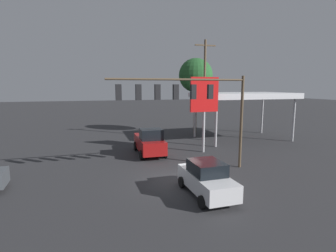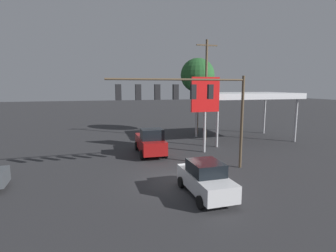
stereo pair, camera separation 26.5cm
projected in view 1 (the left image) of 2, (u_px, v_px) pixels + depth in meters
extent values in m
plane|color=#2D2D30|center=(177.00, 181.00, 16.83)|extent=(200.00, 200.00, 0.00)
cylinder|color=brown|center=(241.00, 123.00, 19.14)|extent=(0.20, 0.20, 6.75)
cylinder|color=brown|center=(179.00, 79.00, 17.32)|extent=(9.64, 0.14, 0.14)
cube|color=black|center=(210.00, 92.00, 18.08)|extent=(0.36, 0.28, 1.00)
sphere|color=#FF4141|center=(209.00, 87.00, 18.21)|extent=(0.22, 0.22, 0.22)
sphere|color=#392305|center=(209.00, 92.00, 18.26)|extent=(0.22, 0.22, 0.22)
sphere|color=black|center=(209.00, 96.00, 18.30)|extent=(0.22, 0.22, 0.22)
cube|color=black|center=(193.00, 92.00, 17.73)|extent=(0.36, 0.28, 1.00)
sphere|color=#FF4141|center=(192.00, 87.00, 17.86)|extent=(0.22, 0.22, 0.22)
sphere|color=#392305|center=(192.00, 92.00, 17.90)|extent=(0.22, 0.22, 0.22)
sphere|color=black|center=(192.00, 96.00, 17.95)|extent=(0.22, 0.22, 0.22)
cube|color=black|center=(176.00, 92.00, 17.38)|extent=(0.36, 0.28, 1.00)
sphere|color=#FF4141|center=(175.00, 87.00, 17.51)|extent=(0.22, 0.22, 0.22)
sphere|color=#392305|center=(175.00, 92.00, 17.55)|extent=(0.22, 0.22, 0.22)
sphere|color=black|center=(175.00, 96.00, 17.60)|extent=(0.22, 0.22, 0.22)
cube|color=black|center=(157.00, 92.00, 17.02)|extent=(0.36, 0.28, 1.00)
sphere|color=#FF4141|center=(157.00, 87.00, 17.15)|extent=(0.22, 0.22, 0.22)
sphere|color=#392305|center=(157.00, 92.00, 17.20)|extent=(0.22, 0.22, 0.22)
sphere|color=black|center=(157.00, 97.00, 17.24)|extent=(0.22, 0.22, 0.22)
cube|color=black|center=(138.00, 92.00, 16.67)|extent=(0.36, 0.28, 1.00)
sphere|color=#FF4141|center=(138.00, 87.00, 16.80)|extent=(0.22, 0.22, 0.22)
sphere|color=#392305|center=(138.00, 92.00, 16.84)|extent=(0.22, 0.22, 0.22)
sphere|color=black|center=(138.00, 97.00, 16.89)|extent=(0.22, 0.22, 0.22)
cube|color=black|center=(119.00, 92.00, 16.32)|extent=(0.36, 0.28, 1.00)
sphere|color=#FF4141|center=(118.00, 87.00, 16.45)|extent=(0.22, 0.22, 0.22)
sphere|color=#392305|center=(118.00, 92.00, 16.49)|extent=(0.22, 0.22, 0.22)
sphere|color=black|center=(118.00, 97.00, 16.54)|extent=(0.22, 0.22, 0.22)
cylinder|color=brown|center=(204.00, 91.00, 28.89)|extent=(0.26, 0.26, 10.96)
cube|color=brown|center=(205.00, 45.00, 28.15)|extent=(2.40, 0.14, 0.14)
cube|color=silver|center=(243.00, 95.00, 29.43)|extent=(10.55, 6.68, 0.60)
cube|color=red|center=(228.00, 95.00, 32.61)|extent=(10.55, 0.06, 0.36)
cylinder|color=#B7B7BC|center=(262.00, 115.00, 33.74)|extent=(0.24, 0.24, 4.69)
cylinder|color=#B7B7BC|center=(195.00, 117.00, 31.10)|extent=(0.24, 0.24, 4.69)
cylinder|color=#B7B7BC|center=(294.00, 120.00, 28.54)|extent=(0.24, 0.24, 4.69)
cylinder|color=#B7B7BC|center=(216.00, 124.00, 25.91)|extent=(0.24, 0.24, 4.69)
cylinder|color=#B7B7BC|center=(204.00, 115.00, 23.67)|extent=(0.24, 0.24, 6.82)
cube|color=red|center=(204.00, 95.00, 23.40)|extent=(2.64, 0.24, 3.10)
cube|color=black|center=(204.00, 94.00, 23.52)|extent=(1.85, 0.04, 1.08)
cube|color=silver|center=(206.00, 181.00, 14.49)|extent=(1.87, 4.43, 0.90)
cube|color=black|center=(207.00, 168.00, 14.37)|extent=(1.69, 2.03, 0.70)
cylinder|color=black|center=(235.00, 197.00, 13.48)|extent=(0.23, 0.66, 0.66)
cylinder|color=black|center=(202.00, 202.00, 12.94)|extent=(0.23, 0.66, 0.66)
cylinder|color=black|center=(210.00, 179.00, 16.18)|extent=(0.23, 0.66, 0.66)
cylinder|color=black|center=(182.00, 182.00, 15.63)|extent=(0.23, 0.66, 0.66)
cube|color=maroon|center=(149.00, 143.00, 23.34)|extent=(2.13, 5.25, 1.10)
cube|color=black|center=(151.00, 134.00, 22.33)|extent=(1.88, 1.65, 0.90)
cylinder|color=black|center=(165.00, 153.00, 22.08)|extent=(0.24, 0.81, 0.80)
cylinder|color=black|center=(141.00, 155.00, 21.55)|extent=(0.24, 0.81, 0.80)
cylinder|color=black|center=(156.00, 145.00, 25.30)|extent=(0.24, 0.81, 0.80)
cylinder|color=black|center=(135.00, 146.00, 24.78)|extent=(0.24, 0.81, 0.80)
cylinder|color=#4C331E|center=(195.00, 111.00, 33.26)|extent=(0.36, 0.36, 5.90)
sphere|color=#235628|center=(196.00, 75.00, 32.60)|extent=(4.21, 4.21, 4.21)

